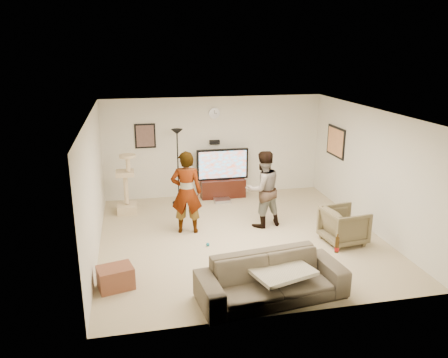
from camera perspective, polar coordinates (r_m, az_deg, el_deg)
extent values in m
cube|color=tan|center=(9.03, 2.05, -7.46)|extent=(5.50, 5.50, 0.02)
cube|color=white|center=(8.32, 2.23, 8.56)|extent=(5.50, 5.50, 0.02)
cube|color=#EDE7CC|center=(11.19, -1.27, 4.16)|extent=(5.50, 0.04, 2.50)
cube|color=#EDE7CC|center=(6.12, 8.40, -7.00)|extent=(5.50, 0.04, 2.50)
cube|color=#EDE7CC|center=(8.39, -16.42, -0.90)|extent=(0.04, 5.50, 2.50)
cube|color=#EDE7CC|center=(9.61, 18.26, 1.18)|extent=(0.04, 5.50, 2.50)
cylinder|color=white|center=(11.01, -1.26, 8.45)|extent=(0.26, 0.04, 0.26)
cube|color=black|center=(11.11, -1.21, 4.75)|extent=(0.25, 0.10, 0.10)
cube|color=brown|center=(10.92, -10.09, 5.46)|extent=(0.42, 0.03, 0.52)
cube|color=tan|center=(10.92, 14.16, 4.67)|extent=(0.03, 0.78, 0.62)
cube|color=black|center=(11.26, -0.19, -1.13)|extent=(1.12, 0.45, 0.47)
cube|color=silver|center=(10.94, -0.24, -2.77)|extent=(0.40, 0.30, 0.07)
cube|color=black|center=(11.09, -0.20, 1.92)|extent=(1.30, 0.08, 0.77)
cube|color=#36AEE1|center=(11.04, -0.15, 1.86)|extent=(1.20, 0.01, 0.68)
cylinder|color=black|center=(10.65, -5.93, 1.53)|extent=(0.32, 0.32, 1.82)
cube|color=#CDB58C|center=(10.28, -12.52, -0.60)|extent=(0.45, 0.45, 1.39)
imported|color=#9D9AA6|center=(8.98, -4.85, -1.73)|extent=(0.69, 0.52, 1.71)
imported|color=teal|center=(9.31, 5.01, -1.30)|extent=(0.92, 0.80, 1.63)
imported|color=#4F4738|center=(6.90, 6.13, -12.57)|extent=(2.33, 1.14, 0.65)
cube|color=#C2B999|center=(6.89, 7.37, -11.59)|extent=(1.06, 0.93, 0.06)
cylinder|color=#3C2509|center=(7.06, 14.32, -8.21)|extent=(0.06, 0.06, 0.25)
imported|color=brown|center=(8.96, 15.17, -5.79)|extent=(0.85, 0.83, 0.70)
cube|color=brown|center=(7.39, -13.76, -12.20)|extent=(0.62, 0.52, 0.36)
sphere|color=#186E80|center=(8.61, -2.10, -8.40)|extent=(0.07, 0.07, 0.07)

